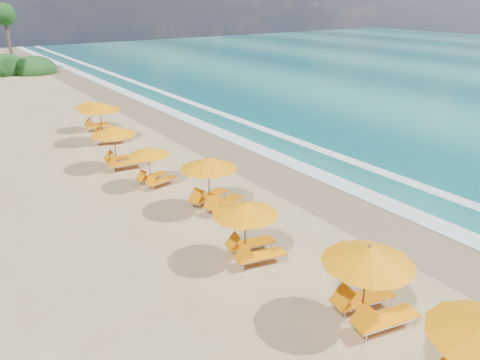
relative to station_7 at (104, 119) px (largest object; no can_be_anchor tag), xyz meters
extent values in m
plane|color=tan|center=(1.63, -12.62, -1.50)|extent=(160.00, 160.00, 0.00)
cube|color=#8B7253|center=(5.63, -12.62, -1.50)|extent=(4.00, 160.00, 0.01)
cube|color=white|center=(7.13, -12.62, -1.47)|extent=(1.20, 160.00, 0.01)
cube|color=white|center=(10.13, -12.62, -1.48)|extent=(0.80, 160.00, 0.01)
cylinder|color=olive|center=(-0.08, -21.08, -0.27)|extent=(0.06, 0.06, 2.47)
cone|color=#FF8F05|center=(-0.08, -21.08, 0.76)|extent=(3.03, 3.03, 0.50)
sphere|color=olive|center=(-0.08, -21.08, 1.03)|extent=(0.09, 0.09, 0.09)
cylinder|color=olive|center=(-0.85, -16.48, -0.39)|extent=(0.06, 0.06, 2.23)
cone|color=#FF8F05|center=(-0.85, -16.48, 0.53)|extent=(2.75, 2.75, 0.45)
sphere|color=olive|center=(-0.85, -16.48, 0.78)|extent=(0.08, 0.08, 0.08)
cylinder|color=olive|center=(0.24, -12.29, -0.31)|extent=(0.06, 0.06, 2.39)
cone|color=#FF8F05|center=(0.24, -12.29, 0.68)|extent=(2.96, 2.96, 0.48)
sphere|color=olive|center=(0.24, -12.29, 0.95)|extent=(0.09, 0.09, 0.09)
cylinder|color=olive|center=(-0.73, -8.36, -0.51)|extent=(0.05, 0.05, 1.99)
cone|color=#FF8F05|center=(-0.73, -8.36, 0.32)|extent=(2.39, 2.39, 0.40)
sphere|color=olive|center=(-0.73, -8.36, 0.54)|extent=(0.07, 0.07, 0.07)
cylinder|color=olive|center=(-1.18, -4.94, -0.34)|extent=(0.06, 0.06, 2.33)
cone|color=#FF8F05|center=(-1.18, -4.94, 0.63)|extent=(2.64, 2.64, 0.47)
sphere|color=olive|center=(-1.18, -4.94, 0.89)|extent=(0.08, 0.08, 0.08)
cylinder|color=olive|center=(-0.20, 0.07, -0.22)|extent=(0.06, 0.06, 2.57)
cone|color=#FF8F05|center=(-0.20, 0.07, 0.85)|extent=(3.35, 3.35, 0.52)
sphere|color=olive|center=(-0.20, 0.07, 1.13)|extent=(0.09, 0.09, 0.09)
cylinder|color=olive|center=(0.15, 3.32, -0.49)|extent=(0.05, 0.05, 2.03)
cone|color=#FF8F05|center=(0.15, 3.32, 0.36)|extent=(2.49, 2.49, 0.41)
sphere|color=olive|center=(0.15, 3.32, 0.58)|extent=(0.07, 0.07, 0.07)
ellipsoid|color=#163D14|center=(-0.37, 34.38, -0.96)|extent=(5.60, 5.60, 3.64)
ellipsoid|color=#163D14|center=(2.63, 32.38, -1.02)|extent=(5.00, 5.00, 3.25)
cylinder|color=brown|center=(0.63, 34.38, 1.90)|extent=(0.36, 0.36, 6.80)
sphere|color=#163D14|center=(0.63, 34.38, 5.30)|extent=(2.60, 2.60, 2.60)
camera|label=1|loc=(-8.84, -27.59, 7.15)|focal=33.62mm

